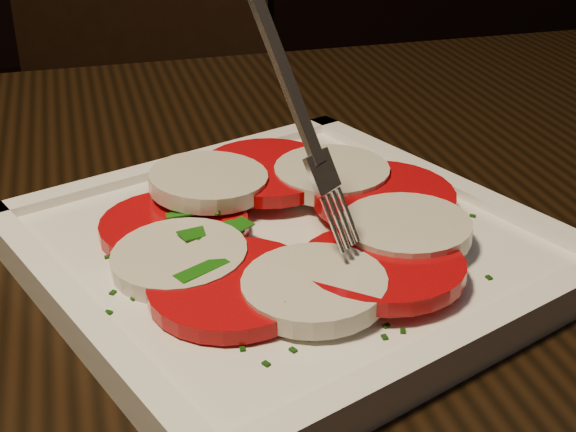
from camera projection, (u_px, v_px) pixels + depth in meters
name	position (u px, v px, depth m)	size (l,w,h in m)	color
table	(238.00, 388.00, 0.51)	(1.24, 0.86, 0.75)	black
chair	(124.00, 129.00, 1.24)	(0.56, 0.56, 0.93)	black
plate	(288.00, 251.00, 0.45)	(0.26, 0.26, 0.01)	white
caprese_salad	(288.00, 224.00, 0.44)	(0.22, 0.22, 0.02)	#B9040D
fork	(275.00, 88.00, 0.39)	(0.03, 0.08, 0.15)	white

